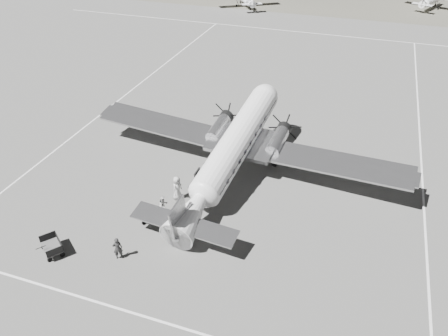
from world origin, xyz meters
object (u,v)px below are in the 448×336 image
light_plane_left (245,0)px  passenger (177,188)px  light_plane_right (431,2)px  baggage_cart_far (52,247)px  dc3_airliner (233,151)px  baggage_cart_near (155,217)px  ramp_agent (164,205)px  ground_crew (118,248)px

light_plane_left → passenger: 56.95m
light_plane_right → baggage_cart_far: size_ratio=6.46×
dc3_airliner → light_plane_left: 53.97m
baggage_cart_far → light_plane_right: bearing=108.1°
light_plane_left → baggage_cart_near: bearing=-112.6°
light_plane_right → dc3_airliner: bearing=-82.5°
baggage_cart_far → ramp_agent: bearing=86.2°
light_plane_left → baggage_cart_near: size_ratio=6.18×
dc3_airliner → light_plane_left: bearing=110.9°
baggage_cart_near → ramp_agent: (0.10, 1.12, 0.22)m
ramp_agent → ground_crew: bearing=-166.6°
light_plane_right → passenger: light_plane_right is taller
passenger → baggage_cart_far: bearing=154.4°
dc3_airliner → baggage_cart_far: dc3_airliner is taller
baggage_cart_near → ramp_agent: size_ratio=1.25×
dc3_airliner → passenger: 5.09m
dc3_airliner → ramp_agent: size_ratio=17.76×
ground_crew → dc3_airliner: bearing=-143.2°
light_plane_right → ramp_agent: light_plane_right is taller
ramp_agent → baggage_cart_near: bearing=-162.1°
baggage_cart_far → ground_crew: 4.28m
dc3_airliner → baggage_cart_near: (-3.26, -6.86, -2.00)m
ground_crew → passenger: 6.78m
ground_crew → ramp_agent: size_ratio=1.08×
ground_crew → ramp_agent: (0.81, 4.78, -0.06)m
light_plane_right → ramp_agent: (-20.25, -67.33, -0.43)m
light_plane_right → baggage_cart_far: light_plane_right is taller
dc3_airliner → baggage_cart_far: (-8.14, -11.48, -2.03)m
light_plane_left → ground_crew: bearing=-113.9°
baggage_cart_near → ground_crew: bearing=-94.7°
baggage_cart_far → ramp_agent: size_ratio=1.18×
light_plane_left → baggage_cart_far: size_ratio=6.57×
baggage_cart_near → passenger: bearing=91.1°
light_plane_right → baggage_cart_near: (-20.35, -68.45, -0.65)m
ramp_agent → passenger: (0.18, 1.93, 0.20)m
ramp_agent → passenger: 1.95m
passenger → light_plane_left: bearing=20.1°
light_plane_left → ground_crew: light_plane_left is taller
light_plane_left → baggage_cart_near: light_plane_left is taller
baggage_cart_far → ground_crew: ground_crew is taller
light_plane_left → baggage_cart_far: 63.74m
dc3_airliner → ground_crew: (-3.98, -10.52, -1.72)m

